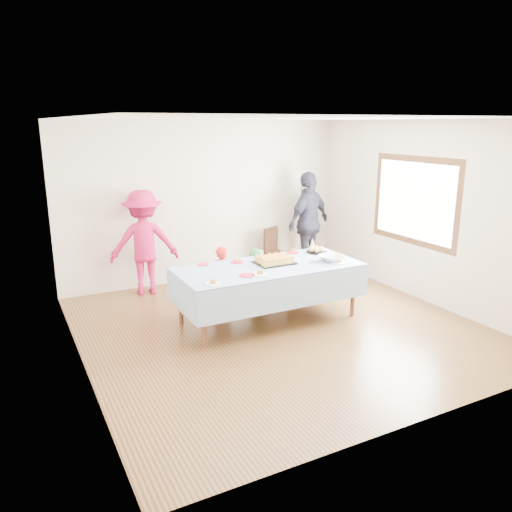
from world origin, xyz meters
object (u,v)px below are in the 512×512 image
at_px(party_table, 269,270).
at_px(adult_left, 144,243).
at_px(dining_chair, 275,249).
at_px(birthday_cake, 274,260).

height_order(party_table, adult_left, adult_left).
xyz_separation_m(party_table, dining_chair, (1.15, 1.85, -0.25)).
bearing_deg(birthday_cake, adult_left, 125.49).
xyz_separation_m(birthday_cake, dining_chair, (1.02, 1.77, -0.35)).
relative_size(birthday_cake, adult_left, 0.32).
relative_size(party_table, birthday_cake, 4.77).
bearing_deg(birthday_cake, dining_chair, 60.16).
bearing_deg(dining_chair, adult_left, 155.35).
bearing_deg(party_table, adult_left, 121.66).
bearing_deg(adult_left, dining_chair, -170.67).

